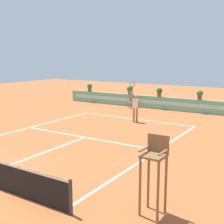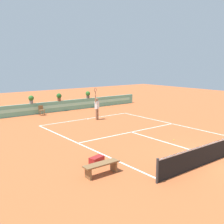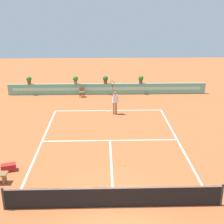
# 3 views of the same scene
# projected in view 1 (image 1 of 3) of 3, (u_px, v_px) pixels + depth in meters

# --- Properties ---
(ground_plane) EXTENTS (60.00, 60.00, 0.00)m
(ground_plane) POSITION_uv_depth(u_px,v_px,m) (80.00, 139.00, 15.32)
(ground_plane) COLOR #B2562D
(court_lines) EXTENTS (8.32, 11.94, 0.01)m
(court_lines) POSITION_uv_depth(u_px,v_px,m) (89.00, 136.00, 15.91)
(court_lines) COLOR white
(court_lines) RESTS_ON ground
(back_wall_barrier) EXTENTS (18.00, 0.21, 1.00)m
(back_wall_barrier) POSITION_uv_depth(u_px,v_px,m) (161.00, 103.00, 23.87)
(back_wall_barrier) COLOR #60A88E
(back_wall_barrier) RESTS_ON ground
(umpire_chair) EXTENTS (0.60, 0.60, 2.14)m
(umpire_chair) POSITION_uv_depth(u_px,v_px,m) (155.00, 166.00, 7.87)
(umpire_chair) COLOR brown
(umpire_chair) RESTS_ON ground
(ball_kid_chair) EXTENTS (0.44, 0.44, 0.85)m
(ball_kid_chair) POSITION_uv_depth(u_px,v_px,m) (131.00, 102.00, 24.46)
(ball_kid_chair) COLOR brown
(ball_kid_chair) RESTS_ON ground
(tennis_player) EXTENTS (0.59, 0.34, 2.58)m
(tennis_player) POSITION_uv_depth(u_px,v_px,m) (135.00, 106.00, 19.11)
(tennis_player) COLOR #9E7051
(tennis_player) RESTS_ON ground
(tennis_ball_near_baseline) EXTENTS (0.07, 0.07, 0.07)m
(tennis_ball_near_baseline) POSITION_uv_depth(u_px,v_px,m) (54.00, 155.00, 12.77)
(tennis_ball_near_baseline) COLOR #CCE033
(tennis_ball_near_baseline) RESTS_ON ground
(potted_plant_right) EXTENTS (0.48, 0.48, 0.72)m
(potted_plant_right) POSITION_uv_depth(u_px,v_px,m) (200.00, 94.00, 22.11)
(potted_plant_right) COLOR #514C47
(potted_plant_right) RESTS_ON back_wall_barrier
(potted_plant_centre) EXTENTS (0.48, 0.48, 0.72)m
(potted_plant_centre) POSITION_uv_depth(u_px,v_px,m) (159.00, 92.00, 23.79)
(potted_plant_centre) COLOR brown
(potted_plant_centre) RESTS_ON back_wall_barrier
(potted_plant_left) EXTENTS (0.48, 0.48, 0.72)m
(potted_plant_left) POSITION_uv_depth(u_px,v_px,m) (130.00, 90.00, 25.21)
(potted_plant_left) COLOR gray
(potted_plant_left) RESTS_ON back_wall_barrier
(potted_plant_far_left) EXTENTS (0.48, 0.48, 0.72)m
(potted_plant_far_left) POSITION_uv_depth(u_px,v_px,m) (90.00, 87.00, 27.39)
(potted_plant_far_left) COLOR brown
(potted_plant_far_left) RESTS_ON back_wall_barrier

